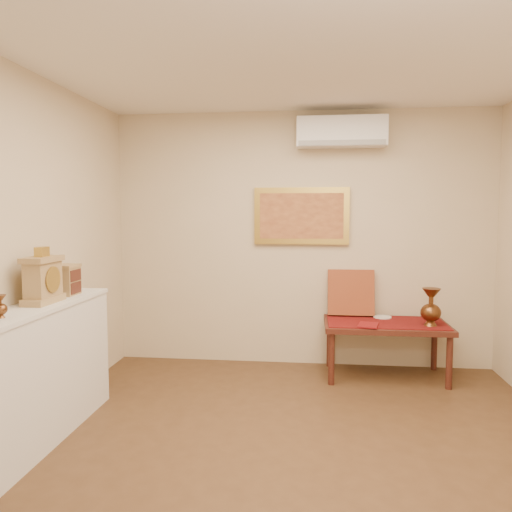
# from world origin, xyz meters

# --- Properties ---
(floor) EXTENTS (4.50, 4.50, 0.00)m
(floor) POSITION_xyz_m (0.00, 0.00, 0.00)
(floor) COLOR brown
(floor) RESTS_ON ground
(ceiling) EXTENTS (4.50, 4.50, 0.00)m
(ceiling) POSITION_xyz_m (0.00, 0.00, 2.70)
(ceiling) COLOR white
(ceiling) RESTS_ON ground
(wall_back) EXTENTS (4.00, 0.02, 2.70)m
(wall_back) POSITION_xyz_m (0.00, 2.25, 1.35)
(wall_back) COLOR beige
(wall_back) RESTS_ON ground
(wall_front) EXTENTS (4.00, 0.02, 2.70)m
(wall_front) POSITION_xyz_m (0.00, -2.25, 1.35)
(wall_front) COLOR beige
(wall_front) RESTS_ON ground
(brass_urn_small) EXTENTS (0.09, 0.09, 0.19)m
(brass_urn_small) POSITION_xyz_m (-1.81, -0.23, 1.08)
(brass_urn_small) COLOR brown
(brass_urn_small) RESTS_ON display_ledge
(table_cloth) EXTENTS (1.14, 0.59, 0.01)m
(table_cloth) POSITION_xyz_m (0.85, 1.88, 0.55)
(table_cloth) COLOR maroon
(table_cloth) RESTS_ON low_table
(brass_urn_tall) EXTENTS (0.19, 0.19, 0.44)m
(brass_urn_tall) POSITION_xyz_m (1.25, 1.76, 0.78)
(brass_urn_tall) COLOR brown
(brass_urn_tall) RESTS_ON table_cloth
(plate) EXTENTS (0.19, 0.19, 0.01)m
(plate) POSITION_xyz_m (0.84, 2.08, 0.56)
(plate) COLOR silver
(plate) RESTS_ON table_cloth
(menu) EXTENTS (0.23, 0.28, 0.01)m
(menu) POSITION_xyz_m (0.66, 1.69, 0.56)
(menu) COLOR maroon
(menu) RESTS_ON table_cloth
(cushion) EXTENTS (0.48, 0.20, 0.49)m
(cushion) POSITION_xyz_m (0.53, 2.17, 0.80)
(cushion) COLOR maroon
(cushion) RESTS_ON table_cloth
(display_ledge) EXTENTS (0.37, 2.02, 0.98)m
(display_ledge) POSITION_xyz_m (-1.82, 0.00, 0.49)
(display_ledge) COLOR silver
(display_ledge) RESTS_ON floor
(mantel_clock) EXTENTS (0.17, 0.36, 0.41)m
(mantel_clock) POSITION_xyz_m (-1.81, 0.29, 1.15)
(mantel_clock) COLOR tan
(mantel_clock) RESTS_ON display_ledge
(wooden_chest) EXTENTS (0.16, 0.21, 0.24)m
(wooden_chest) POSITION_xyz_m (-1.82, 0.65, 1.10)
(wooden_chest) COLOR tan
(wooden_chest) RESTS_ON display_ledge
(low_table) EXTENTS (1.20, 0.70, 0.55)m
(low_table) POSITION_xyz_m (0.85, 1.88, 0.48)
(low_table) COLOR #481E15
(low_table) RESTS_ON floor
(painting) EXTENTS (1.00, 0.06, 0.60)m
(painting) POSITION_xyz_m (0.00, 2.22, 1.60)
(painting) COLOR #B39139
(painting) RESTS_ON wall_back
(ac_unit) EXTENTS (0.90, 0.25, 0.30)m
(ac_unit) POSITION_xyz_m (0.40, 2.12, 2.45)
(ac_unit) COLOR silver
(ac_unit) RESTS_ON wall_back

